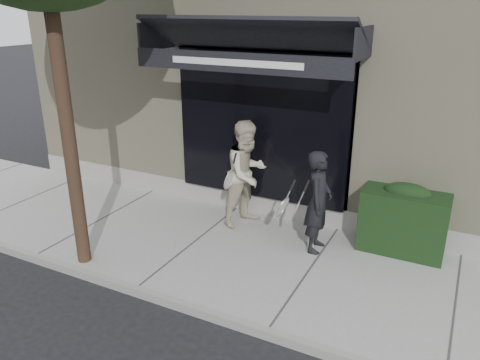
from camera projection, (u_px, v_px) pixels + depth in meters
The scene contains 7 objects.
ground at pixel (309, 277), 7.01m from camera, with size 80.00×80.00×0.00m, color black.
sidewalk at pixel (309, 273), 6.99m from camera, with size 20.00×3.00×0.12m, color gray.
curb at pixel (268, 333), 5.69m from camera, with size 20.00×0.10×0.14m, color gray.
building_facade at pixel (390, 58), 10.19m from camera, with size 14.30×8.04×5.64m.
hedge at pixel (404, 219), 7.36m from camera, with size 1.30×0.70×1.14m.
pedestrian_front at pixel (318, 202), 7.28m from camera, with size 0.78×0.83×1.65m.
pedestrian_back at pixel (247, 173), 8.16m from camera, with size 1.00×1.11×1.88m.
Camera 1 is at (1.81, -5.87, 3.83)m, focal length 35.00 mm.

